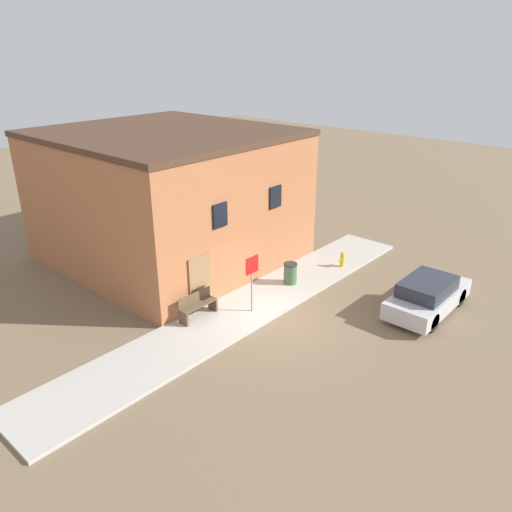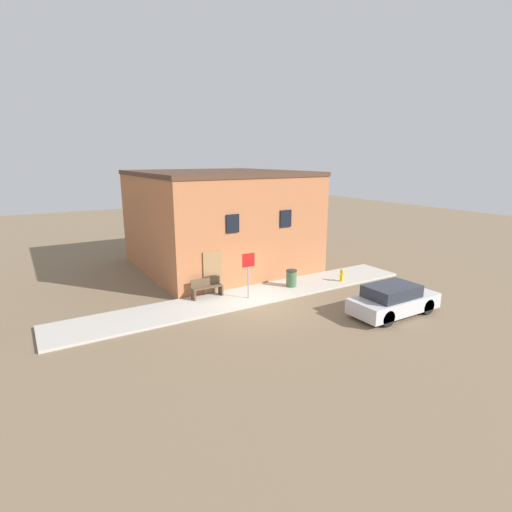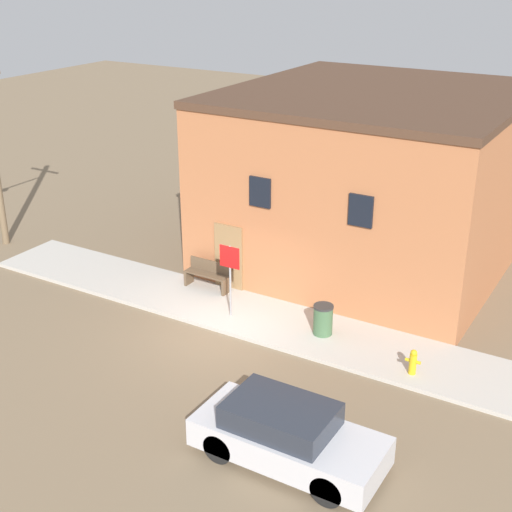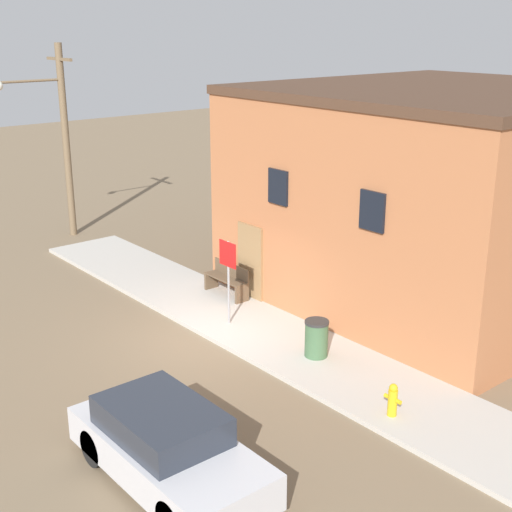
{
  "view_description": "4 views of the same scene",
  "coord_description": "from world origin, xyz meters",
  "px_view_note": "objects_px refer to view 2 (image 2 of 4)",
  "views": [
    {
      "loc": [
        -12.19,
        -9.88,
        9.15
      ],
      "look_at": [
        0.43,
        1.26,
        2.0
      ],
      "focal_mm": 35.0,
      "sensor_mm": 36.0,
      "label": 1
    },
    {
      "loc": [
        -9.18,
        -14.52,
        6.55
      ],
      "look_at": [
        0.43,
        1.26,
        2.0
      ],
      "focal_mm": 28.0,
      "sensor_mm": 36.0,
      "label": 2
    },
    {
      "loc": [
        9.86,
        -14.6,
        9.89
      ],
      "look_at": [
        0.43,
        1.26,
        2.0
      ],
      "focal_mm": 50.0,
      "sensor_mm": 36.0,
      "label": 3
    },
    {
      "loc": [
        13.13,
        -9.32,
        7.44
      ],
      "look_at": [
        0.43,
        1.26,
        2.0
      ],
      "focal_mm": 50.0,
      "sensor_mm": 36.0,
      "label": 4
    }
  ],
  "objects_px": {
    "bench": "(207,288)",
    "parked_car": "(393,300)",
    "stop_sign": "(248,267)",
    "fire_hydrant": "(342,275)",
    "trash_bin": "(291,278)"
  },
  "relations": [
    {
      "from": "trash_bin",
      "to": "fire_hydrant",
      "type": "bearing_deg",
      "value": -13.78
    },
    {
      "from": "fire_hydrant",
      "to": "trash_bin",
      "type": "relative_size",
      "value": 0.78
    },
    {
      "from": "bench",
      "to": "parked_car",
      "type": "bearing_deg",
      "value": -44.54
    },
    {
      "from": "fire_hydrant",
      "to": "trash_bin",
      "type": "xyz_separation_m",
      "value": [
        -2.83,
        0.69,
        0.1
      ]
    },
    {
      "from": "stop_sign",
      "to": "trash_bin",
      "type": "bearing_deg",
      "value": 8.06
    },
    {
      "from": "fire_hydrant",
      "to": "trash_bin",
      "type": "distance_m",
      "value": 2.92
    },
    {
      "from": "fire_hydrant",
      "to": "stop_sign",
      "type": "bearing_deg",
      "value": 176.94
    },
    {
      "from": "fire_hydrant",
      "to": "parked_car",
      "type": "height_order",
      "value": "parked_car"
    },
    {
      "from": "stop_sign",
      "to": "parked_car",
      "type": "height_order",
      "value": "stop_sign"
    },
    {
      "from": "bench",
      "to": "trash_bin",
      "type": "bearing_deg",
      "value": -10.39
    },
    {
      "from": "parked_car",
      "to": "bench",
      "type": "bearing_deg",
      "value": 135.46
    },
    {
      "from": "stop_sign",
      "to": "parked_car",
      "type": "bearing_deg",
      "value": -46.9
    },
    {
      "from": "fire_hydrant",
      "to": "bench",
      "type": "distance_m",
      "value": 7.36
    },
    {
      "from": "fire_hydrant",
      "to": "stop_sign",
      "type": "xyz_separation_m",
      "value": [
        -5.61,
        0.3,
        1.18
      ]
    },
    {
      "from": "stop_sign",
      "to": "bench",
      "type": "bearing_deg",
      "value": 143.13
    }
  ]
}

